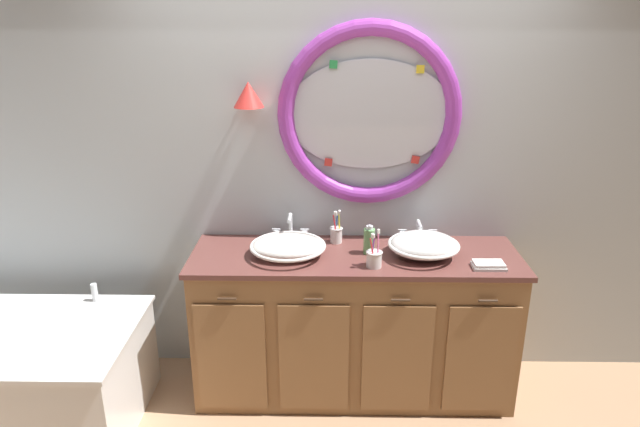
{
  "coord_description": "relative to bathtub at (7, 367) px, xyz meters",
  "views": [
    {
      "loc": [
        -0.07,
        -2.68,
        2.2
      ],
      "look_at": [
        -0.12,
        0.25,
        1.15
      ],
      "focal_mm": 31.8,
      "sensor_mm": 36.0,
      "label": 1
    }
  ],
  "objects": [
    {
      "name": "ground_plane",
      "position": [
        1.84,
        0.07,
        -0.35
      ],
      "size": [
        14.0,
        14.0,
        0.0
      ],
      "primitive_type": "plane",
      "color": "tan"
    },
    {
      "name": "back_wall_assembly",
      "position": [
        1.85,
        0.66,
        0.98
      ],
      "size": [
        6.4,
        0.26,
        2.6
      ],
      "color": "silver",
      "rests_on": "ground_plane"
    },
    {
      "name": "vanity_counter",
      "position": [
        1.92,
        0.34,
        0.1
      ],
      "size": [
        1.87,
        0.6,
        0.9
      ],
      "color": "olive",
      "rests_on": "ground_plane"
    },
    {
      "name": "bathtub",
      "position": [
        0.0,
        0.0,
        0.0
      ],
      "size": [
        1.44,
        0.85,
        0.69
      ],
      "color": "white",
      "rests_on": "ground_plane"
    },
    {
      "name": "sink_basin_left",
      "position": [
        1.54,
        0.31,
        0.6
      ],
      "size": [
        0.43,
        0.43,
        0.11
      ],
      "color": "white",
      "rests_on": "vanity_counter"
    },
    {
      "name": "sink_basin_right",
      "position": [
        2.3,
        0.31,
        0.62
      ],
      "size": [
        0.4,
        0.4,
        0.14
      ],
      "color": "white",
      "rests_on": "vanity_counter"
    },
    {
      "name": "faucet_set_left",
      "position": [
        1.54,
        0.54,
        0.61
      ],
      "size": [
        0.22,
        0.14,
        0.17
      ],
      "color": "silver",
      "rests_on": "vanity_counter"
    },
    {
      "name": "faucet_set_right",
      "position": [
        2.3,
        0.54,
        0.6
      ],
      "size": [
        0.23,
        0.13,
        0.14
      ],
      "color": "silver",
      "rests_on": "vanity_counter"
    },
    {
      "name": "toothbrush_holder_left",
      "position": [
        1.81,
        0.51,
        0.6
      ],
      "size": [
        0.08,
        0.08,
        0.2
      ],
      "color": "white",
      "rests_on": "vanity_counter"
    },
    {
      "name": "toothbrush_holder_right",
      "position": [
        2.01,
        0.17,
        0.6
      ],
      "size": [
        0.09,
        0.09,
        0.22
      ],
      "color": "white",
      "rests_on": "vanity_counter"
    },
    {
      "name": "soap_dispenser",
      "position": [
        2.0,
        0.35,
        0.62
      ],
      "size": [
        0.06,
        0.07,
        0.18
      ],
      "color": "#6BAD66",
      "rests_on": "vanity_counter"
    },
    {
      "name": "folded_hand_towel",
      "position": [
        2.63,
        0.16,
        0.56
      ],
      "size": [
        0.17,
        0.11,
        0.03
      ],
      "color": "white",
      "rests_on": "vanity_counter"
    }
  ]
}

